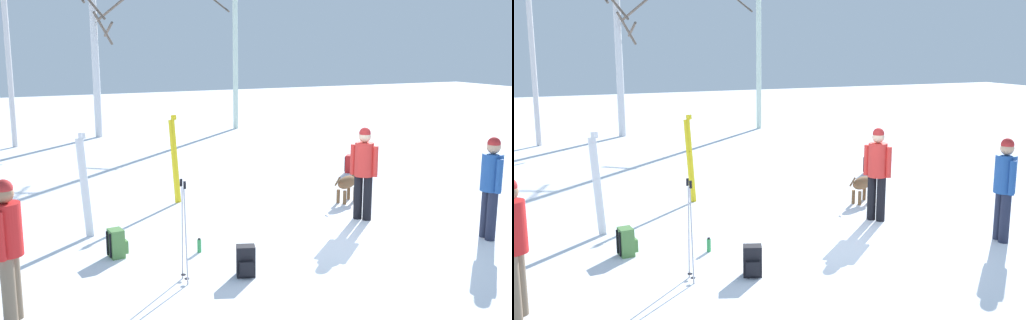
# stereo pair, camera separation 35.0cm
# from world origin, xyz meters

# --- Properties ---
(ground_plane) EXTENTS (60.00, 60.00, 0.00)m
(ground_plane) POSITION_xyz_m (0.00, 0.00, 0.00)
(ground_plane) COLOR white
(person_0) EXTENTS (0.34, 0.49, 1.72)m
(person_0) POSITION_xyz_m (-4.85, -0.71, 0.98)
(person_0) COLOR #72604C
(person_0) RESTS_ON ground_plane
(person_1) EXTENTS (0.34, 0.51, 1.72)m
(person_1) POSITION_xyz_m (2.52, -0.72, 0.98)
(person_1) COLOR #1E2338
(person_1) RESTS_ON ground_plane
(person_2) EXTENTS (0.35, 0.44, 1.72)m
(person_2) POSITION_xyz_m (1.25, 1.07, 0.98)
(person_2) COLOR black
(person_2) RESTS_ON ground_plane
(dog) EXTENTS (0.83, 0.46, 0.57)m
(dog) POSITION_xyz_m (1.70, 2.25, 0.39)
(dog) COLOR brown
(dog) RESTS_ON ground_plane
(ski_pair_planted_0) EXTENTS (0.24, 0.07, 1.80)m
(ski_pair_planted_0) POSITION_xyz_m (-1.56, 3.59, 0.90)
(ski_pair_planted_0) COLOR yellow
(ski_pair_planted_0) RESTS_ON ground_plane
(ski_pair_planted_1) EXTENTS (0.22, 0.07, 1.77)m
(ski_pair_planted_1) POSITION_xyz_m (-3.55, 2.13, 0.88)
(ski_pair_planted_1) COLOR white
(ski_pair_planted_1) RESTS_ON ground_plane
(ski_poles_0) EXTENTS (0.07, 0.26, 1.43)m
(ski_poles_0) POSITION_xyz_m (-2.65, -0.40, 0.76)
(ski_poles_0) COLOR #B2B2BC
(ski_poles_0) RESTS_ON ground_plane
(backpack_0) EXTENTS (0.31, 0.28, 0.44)m
(backpack_0) POSITION_xyz_m (-3.30, 0.95, 0.21)
(backpack_0) COLOR #4C7F3F
(backpack_0) RESTS_ON ground_plane
(backpack_1) EXTENTS (0.31, 0.33, 0.44)m
(backpack_1) POSITION_xyz_m (-1.81, -0.56, 0.21)
(backpack_1) COLOR black
(backpack_1) RESTS_ON ground_plane
(backpack_2) EXTENTS (0.34, 0.35, 0.44)m
(backpack_2) POSITION_xyz_m (3.28, 4.58, 0.21)
(backpack_2) COLOR red
(backpack_2) RESTS_ON ground_plane
(water_bottle_0) EXTENTS (0.07, 0.07, 0.23)m
(water_bottle_0) POSITION_xyz_m (-2.08, 0.63, 0.11)
(water_bottle_0) COLOR green
(water_bottle_0) RESTS_ON ground_plane
(birch_tree_1) EXTENTS (1.50, 1.47, 6.79)m
(birch_tree_1) POSITION_xyz_m (-4.18, 12.03, 3.44)
(birch_tree_1) COLOR silver
(birch_tree_1) RESTS_ON ground_plane
(birch_tree_2) EXTENTS (1.59, 1.64, 5.49)m
(birch_tree_2) POSITION_xyz_m (-1.41, 12.96, 2.91)
(birch_tree_2) COLOR silver
(birch_tree_2) RESTS_ON ground_plane
(birch_tree_3) EXTENTS (1.18, 1.28, 7.66)m
(birch_tree_3) POSITION_xyz_m (3.60, 12.93, 3.96)
(birch_tree_3) COLOR silver
(birch_tree_3) RESTS_ON ground_plane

